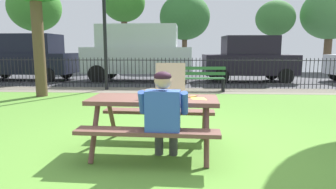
{
  "coord_description": "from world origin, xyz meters",
  "views": [
    {
      "loc": [
        0.02,
        -4.27,
        1.47
      ],
      "look_at": [
        -0.24,
        0.25,
        0.75
      ],
      "focal_mm": 31.5,
      "sensor_mm": 36.0,
      "label": 1
    }
  ],
  "objects": [
    {
      "name": "far_tree_left",
      "position": [
        -10.23,
        15.84,
        4.14
      ],
      "size": [
        3.52,
        3.52,
        5.76
      ],
      "color": "brown",
      "rests_on": "ground"
    },
    {
      "name": "pizza_slice_on_table",
      "position": [
        0.19,
        -0.18,
        0.78
      ],
      "size": [
        0.31,
        0.31,
        0.02
      ],
      "color": "yellow",
      "rests_on": "picnic_table_foreground"
    },
    {
      "name": "ground",
      "position": [
        0.0,
        1.3,
        -0.01
      ],
      "size": [
        28.0,
        10.6,
        0.02
      ],
      "primitive_type": "cube",
      "color": "#5D9536"
    },
    {
      "name": "parked_car_right",
      "position": [
        2.79,
        8.79,
        1.01
      ],
      "size": [
        3.98,
        1.99,
        1.98
      ],
      "color": "black",
      "rests_on": "ground"
    },
    {
      "name": "far_tree_midright",
      "position": [
        5.87,
        15.84,
        3.31
      ],
      "size": [
        2.52,
        2.52,
        4.52
      ],
      "color": "brown",
      "rests_on": "ground"
    },
    {
      "name": "cobblestone_walkway",
      "position": [
        0.0,
        5.9,
        -0.0
      ],
      "size": [
        28.0,
        1.4,
        0.01
      ],
      "primitive_type": "cube",
      "color": "gray"
    },
    {
      "name": "park_bench_center",
      "position": [
        0.57,
        5.77,
        0.42
      ],
      "size": [
        1.61,
        0.51,
        0.85
      ],
      "color": "#2F6436",
      "rests_on": "ground"
    },
    {
      "name": "picnic_table_foreground",
      "position": [
        -0.42,
        -0.17,
        0.6
      ],
      "size": [
        1.85,
        1.54,
        0.79
      ],
      "color": "brown",
      "rests_on": "ground"
    },
    {
      "name": "iron_fence_streetside",
      "position": [
        -0.0,
        6.6,
        0.57
      ],
      "size": [
        20.95,
        0.03,
        1.11
      ],
      "color": "black",
      "rests_on": "ground"
    },
    {
      "name": "pizza_box_open",
      "position": [
        -0.19,
        -0.17,
        0.88
      ],
      "size": [
        0.44,
        0.47,
        0.48
      ],
      "color": "tan",
      "rests_on": "picnic_table_foreground"
    },
    {
      "name": "far_tree_midleft",
      "position": [
        -4.1,
        15.84,
        4.39
      ],
      "size": [
        2.82,
        2.82,
        5.73
      ],
      "color": "brown",
      "rests_on": "ground"
    },
    {
      "name": "lamp_post_walkway",
      "position": [
        -2.76,
        5.98,
        2.58
      ],
      "size": [
        0.28,
        0.28,
        4.26
      ],
      "color": "black",
      "rests_on": "ground"
    },
    {
      "name": "street_asphalt",
      "position": [
        0.0,
        10.41,
        -0.01
      ],
      "size": [
        28.0,
        7.61,
        0.01
      ],
      "primitive_type": "cube",
      "color": "#424247"
    },
    {
      "name": "far_tree_center",
      "position": [
        -0.04,
        15.84,
        3.48
      ],
      "size": [
        3.33,
        3.33,
        5.0
      ],
      "color": "brown",
      "rests_on": "ground"
    },
    {
      "name": "parked_car_left",
      "position": [
        -7.32,
        8.79,
        1.1
      ],
      "size": [
        4.65,
        2.06,
        2.08
      ],
      "color": "black",
      "rests_on": "ground"
    },
    {
      "name": "adult_at_table",
      "position": [
        -0.24,
        -0.68,
        0.66
      ],
      "size": [
        0.62,
        0.6,
        1.19
      ],
      "color": "#3E3E3E",
      "rests_on": "ground"
    },
    {
      "name": "parked_car_center",
      "position": [
        -2.04,
        8.79,
        1.31
      ],
      "size": [
        4.74,
        2.15,
        2.46
      ],
      "color": "#B6BEC4",
      "rests_on": "ground"
    },
    {
      "name": "far_tree_right",
      "position": [
        9.35,
        15.84,
        3.64
      ],
      "size": [
        3.66,
        3.66,
        5.31
      ],
      "color": "brown",
      "rests_on": "ground"
    }
  ]
}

